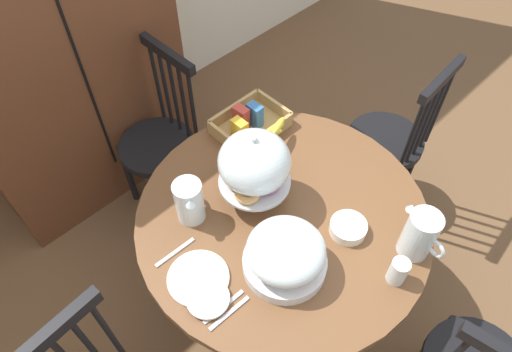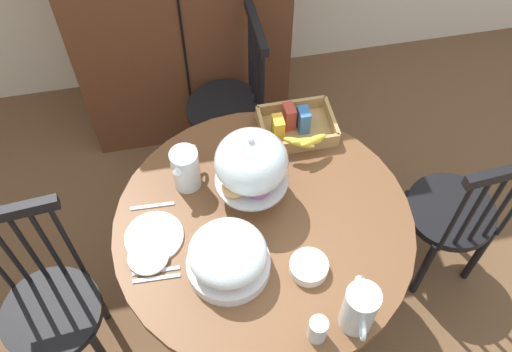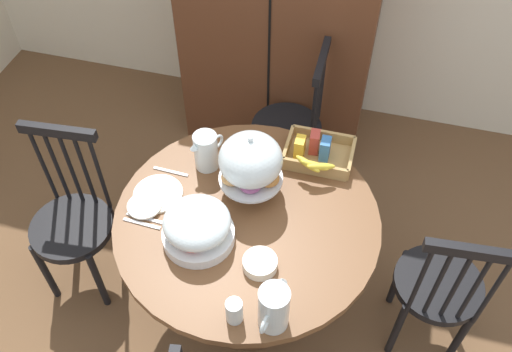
{
  "view_description": "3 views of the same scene",
  "coord_description": "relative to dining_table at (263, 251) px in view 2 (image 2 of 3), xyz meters",
  "views": [
    {
      "loc": [
        -0.84,
        -0.52,
        2.24
      ],
      "look_at": [
        -0.06,
        0.28,
        0.84
      ],
      "focal_mm": 32.56,
      "sensor_mm": 36.0,
      "label": 1
    },
    {
      "loc": [
        -0.3,
        -0.95,
        2.56
      ],
      "look_at": [
        -0.06,
        0.28,
        0.84
      ],
      "focal_mm": 39.28,
      "sensor_mm": 36.0,
      "label": 2
    },
    {
      "loc": [
        0.35,
        -1.23,
        2.63
      ],
      "look_at": [
        -0.06,
        0.28,
        0.84
      ],
      "focal_mm": 38.53,
      "sensor_mm": 36.0,
      "label": 3
    }
  ],
  "objects": [
    {
      "name": "table_knife",
      "position": [
        -0.42,
        -0.12,
        0.23
      ],
      "size": [
        0.17,
        0.02,
        0.01
      ],
      "primitive_type": "cube",
      "rotation": [
        0.0,
        0.0,
        3.1
      ],
      "color": "silver",
      "rests_on": "dining_table"
    },
    {
      "name": "cereal_bowl",
      "position": [
        0.12,
        -0.23,
        0.25
      ],
      "size": [
        0.14,
        0.14,
        0.04
      ],
      "primitive_type": "cylinder",
      "color": "white",
      "rests_on": "dining_table"
    },
    {
      "name": "dinner_fork",
      "position": [
        -0.42,
        -0.15,
        0.23
      ],
      "size": [
        0.17,
        0.02,
        0.01
      ],
      "primitive_type": "cube",
      "rotation": [
        0.0,
        0.0,
        3.1
      ],
      "color": "silver",
      "rests_on": "dining_table"
    },
    {
      "name": "milk_pitcher",
      "position": [
        -0.26,
        0.24,
        0.31
      ],
      "size": [
        0.11,
        0.18,
        0.19
      ],
      "color": "silver",
      "rests_on": "dining_table"
    },
    {
      "name": "fruit_platter_covered",
      "position": [
        -0.16,
        -0.16,
        0.31
      ],
      "size": [
        0.3,
        0.3,
        0.18
      ],
      "color": "silver",
      "rests_on": "dining_table"
    },
    {
      "name": "drinking_glass",
      "position": [
        0.08,
        -0.47,
        0.28
      ],
      "size": [
        0.06,
        0.06,
        0.11
      ],
      "primitive_type": "cylinder",
      "color": "silver",
      "rests_on": "dining_table"
    },
    {
      "name": "cereal_basket",
      "position": [
        0.22,
        0.41,
        0.27
      ],
      "size": [
        0.32,
        0.3,
        0.12
      ],
      "color": "tan",
      "rests_on": "dining_table"
    },
    {
      "name": "ground_plane",
      "position": [
        0.06,
        -0.13,
        -0.52
      ],
      "size": [
        10.0,
        10.0,
        0.0
      ],
      "primitive_type": "plane",
      "color": "brown"
    },
    {
      "name": "windsor_chair_facing_door",
      "position": [
        -0.87,
        -0.05,
        -0.06
      ],
      "size": [
        0.4,
        0.4,
        0.97
      ],
      "color": "black",
      "rests_on": "ground_plane"
    },
    {
      "name": "dining_table",
      "position": [
        0.0,
        0.0,
        0.0
      ],
      "size": [
        1.15,
        1.15,
        0.74
      ],
      "color": "brown",
      "rests_on": "ground_plane"
    },
    {
      "name": "pastry_stand_with_dome",
      "position": [
        -0.02,
        0.14,
        0.42
      ],
      "size": [
        0.28,
        0.28,
        0.34
      ],
      "color": "silver",
      "rests_on": "dining_table"
    },
    {
      "name": "china_plate_large",
      "position": [
        -0.41,
        0.02,
        0.23
      ],
      "size": [
        0.22,
        0.22,
        0.01
      ],
      "primitive_type": "cylinder",
      "color": "white",
      "rests_on": "dining_table"
    },
    {
      "name": "windsor_chair_near_window",
      "position": [
        0.87,
        0.04,
        -0.06
      ],
      "size": [
        0.4,
        0.4,
        0.97
      ],
      "color": "black",
      "rests_on": "ground_plane"
    },
    {
      "name": "orange_juice_pitcher",
      "position": [
        0.22,
        -0.44,
        0.32
      ],
      "size": [
        0.11,
        0.2,
        0.21
      ],
      "color": "silver",
      "rests_on": "dining_table"
    },
    {
      "name": "windsor_chair_by_cabinet",
      "position": [
        0.01,
        0.87,
        -0.06
      ],
      "size": [
        0.4,
        0.4,
        0.97
      ],
      "color": "black",
      "rests_on": "ground_plane"
    },
    {
      "name": "china_plate_small",
      "position": [
        -0.44,
        -0.07,
        0.24
      ],
      "size": [
        0.15,
        0.15,
        0.01
      ],
      "primitive_type": "cylinder",
      "color": "white",
      "rests_on": "china_plate_large"
    },
    {
      "name": "soup_spoon",
      "position": [
        -0.41,
        0.16,
        0.23
      ],
      "size": [
        0.17,
        0.02,
        0.01
      ],
      "primitive_type": "cube",
      "rotation": [
        0.0,
        0.0,
        3.1
      ],
      "color": "silver",
      "rests_on": "dining_table"
    }
  ]
}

